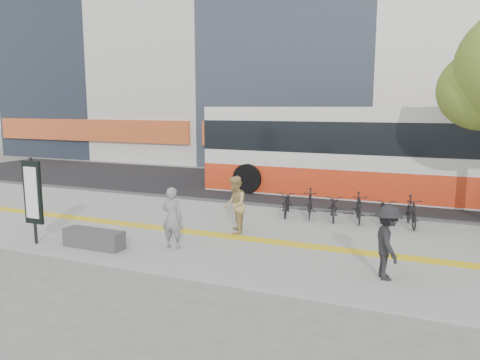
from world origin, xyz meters
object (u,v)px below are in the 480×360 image
at_px(bus, 369,154).
at_px(pedestrian_tan, 235,205).
at_px(bench, 94,239).
at_px(seated_woman, 172,218).
at_px(signboard, 33,194).
at_px(pedestrian_dark, 388,243).

bearing_deg(bus, pedestrian_tan, -109.79).
height_order(bench, seated_woman, seated_woman).
bearing_deg(signboard, bus, 55.70).
bearing_deg(seated_woman, bench, 16.56).
xyz_separation_m(seated_woman, pedestrian_dark, (5.06, -0.07, -0.01)).
bearing_deg(pedestrian_dark, bench, 75.27).
relative_size(bench, pedestrian_tan, 1.01).
distance_m(bench, bus, 11.10).
bearing_deg(bench, signboard, -169.19).
bearing_deg(signboard, pedestrian_dark, 6.67).
distance_m(bench, seated_woman, 2.02).
xyz_separation_m(bench, pedestrian_tan, (2.67, 2.58, 0.57)).
bearing_deg(pedestrian_tan, signboard, -76.34).
bearing_deg(pedestrian_dark, pedestrian_tan, 45.18).
height_order(bus, pedestrian_dark, bus).
distance_m(seated_woman, pedestrian_tan, 2.02).
distance_m(seated_woman, pedestrian_dark, 5.06).
relative_size(signboard, seated_woman, 1.45).
height_order(signboard, seated_woman, signboard).
xyz_separation_m(bench, pedestrian_dark, (6.86, 0.68, 0.53)).
bearing_deg(pedestrian_tan, bus, 139.76).
xyz_separation_m(bench, seated_woman, (1.80, 0.75, 0.54)).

